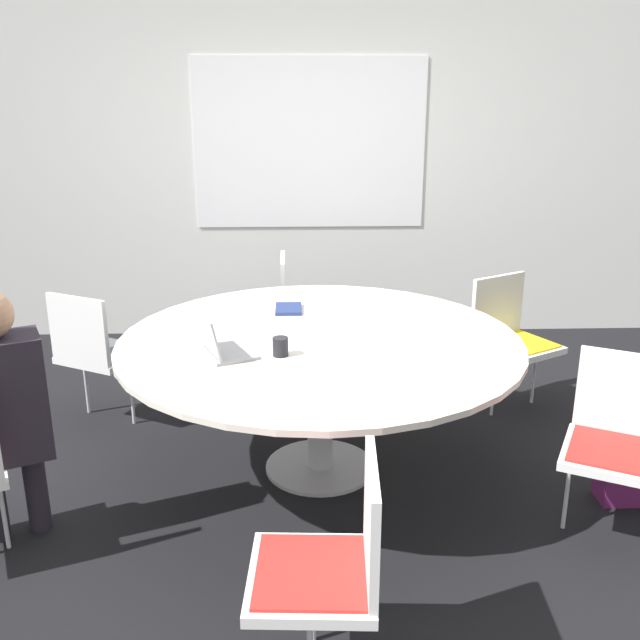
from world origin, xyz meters
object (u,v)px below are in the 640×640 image
coffee_cup (280,347)px  handbag (636,475)px  chair_3 (510,333)px  person_0 (2,403)px  spiral_notebook (289,309)px  chair_5 (96,347)px  chair_4 (301,304)px  chair_1 (332,559)px  laptop (220,345)px  chair_2 (618,434)px

coffee_cup → handbag: coffee_cup is taller
chair_3 → person_0: 2.96m
person_0 → spiral_notebook: size_ratio=5.67×
chair_5 → person_0: bearing=-65.5°
coffee_cup → handbag: bearing=-4.1°
chair_4 → chair_3: bearing=62.1°
handbag → chair_3: bearing=106.4°
coffee_cup → chair_1: bearing=-81.3°
chair_4 → coffee_cup: 1.72m
chair_3 → spiral_notebook: (-1.39, -0.28, 0.26)m
person_0 → laptop: 0.98m
chair_2 → handbag: chair_2 is taller
chair_2 → chair_1: bearing=60.0°
chair_1 → handbag: chair_1 is taller
chair_2 → laptop: laptop is taller
laptop → coffee_cup: 0.29m
spiral_notebook → handbag: 2.02m
chair_5 → coffee_cup: (1.12, -0.84, 0.30)m
laptop → handbag: bearing=-118.5°
chair_1 → chair_3: same height
chair_4 → spiral_notebook: 1.00m
chair_3 → coffee_cup: 1.77m
chair_5 → laptop: bearing=-17.5°
chair_3 → spiral_notebook: size_ratio=4.01×
chair_2 → spiral_notebook: (-1.48, 1.10, 0.26)m
spiral_notebook → handbag: bearing=-26.2°
laptop → spiral_notebook: 0.78m
spiral_notebook → coffee_cup: size_ratio=2.31×
chair_1 → chair_4: bearing=4.6°
chair_3 → handbag: (0.33, -1.13, -0.36)m
chair_3 → chair_2: bearing=64.1°
chair_5 → coffee_cup: chair_5 is taller
chair_3 → handbag: bearing=76.9°
chair_1 → handbag: size_ratio=2.34×
chair_5 → laptop: 1.21m
chair_2 → laptop: size_ratio=2.38×
spiral_notebook → handbag: spiral_notebook is taller
chair_4 → coffee_cup: bearing=-4.5°
coffee_cup → handbag: (1.76, -0.13, -0.66)m
coffee_cup → handbag: 1.88m
chair_1 → laptop: 1.35m
coffee_cup → handbag: size_ratio=0.25×
chair_1 → person_0: person_0 is taller
chair_1 → person_0: 1.62m
coffee_cup → chair_3: bearing=35.2°
chair_1 → chair_4: size_ratio=1.00×
chair_5 → spiral_notebook: size_ratio=4.01×
chair_3 → chair_5: bearing=-25.7°
chair_1 → spiral_notebook: 1.96m
person_0 → coffee_cup: (1.18, 0.38, 0.10)m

